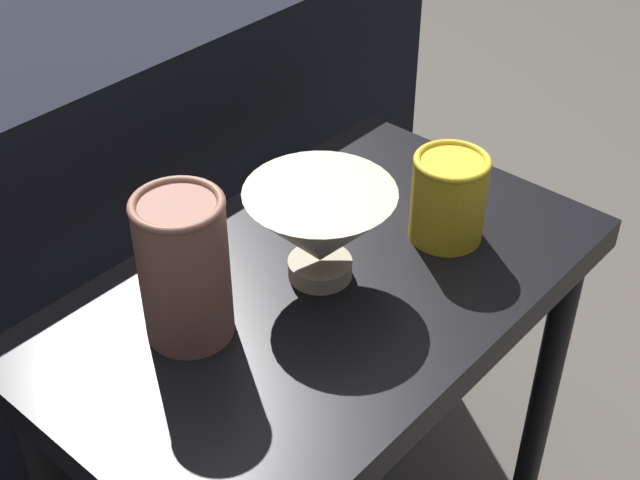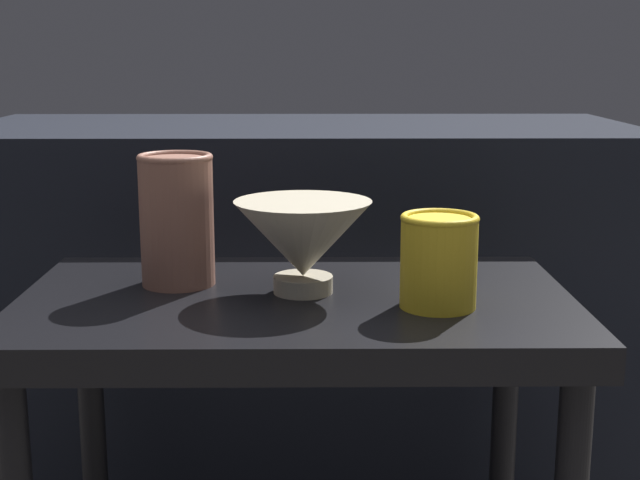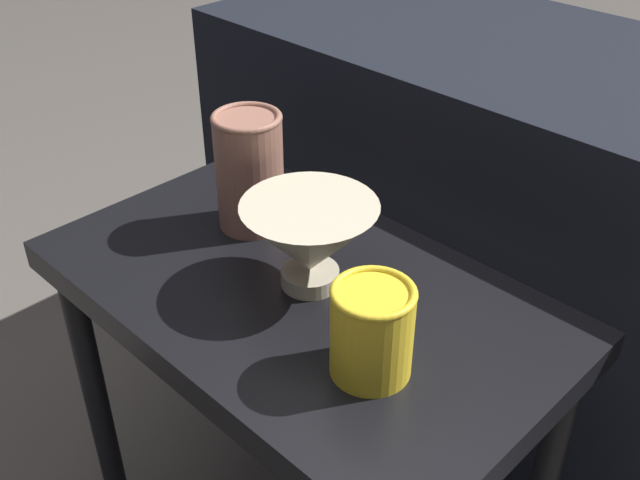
# 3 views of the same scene
# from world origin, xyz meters

# --- Properties ---
(table) EXTENTS (0.66, 0.39, 0.56)m
(table) POSITION_xyz_m (0.00, 0.00, 0.48)
(table) COLOR black
(table) RESTS_ON ground_plane
(couch_backdrop) EXTENTS (1.16, 0.50, 0.72)m
(couch_backdrop) POSITION_xyz_m (0.00, 0.54, 0.36)
(couch_backdrop) COLOR black
(couch_backdrop) RESTS_ON ground_plane
(bowl) EXTENTS (0.16, 0.16, 0.11)m
(bowl) POSITION_xyz_m (0.01, 0.01, 0.62)
(bowl) COLOR #B2A88E
(bowl) RESTS_ON table
(vase_textured_left) EXTENTS (0.09, 0.09, 0.16)m
(vase_textured_left) POSITION_xyz_m (-0.15, 0.05, 0.64)
(vase_textured_left) COLOR brown
(vase_textured_left) RESTS_ON table
(vase_colorful_right) EXTENTS (0.09, 0.09, 0.11)m
(vase_colorful_right) POSITION_xyz_m (0.16, -0.05, 0.61)
(vase_colorful_right) COLOR gold
(vase_colorful_right) RESTS_ON table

